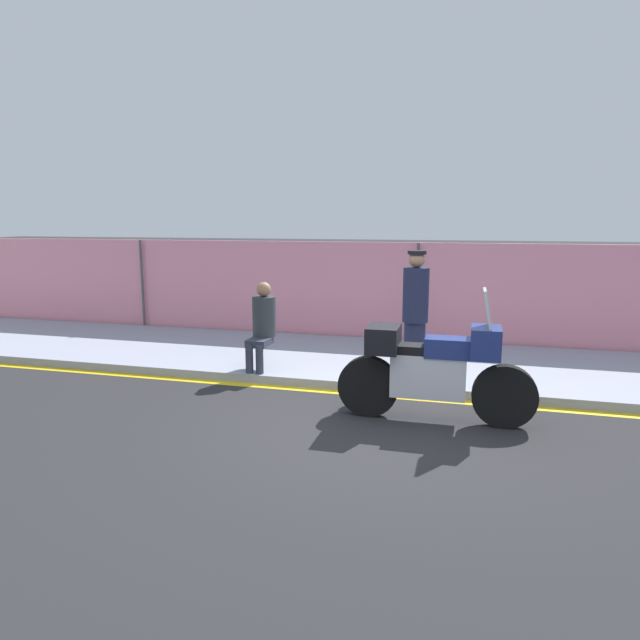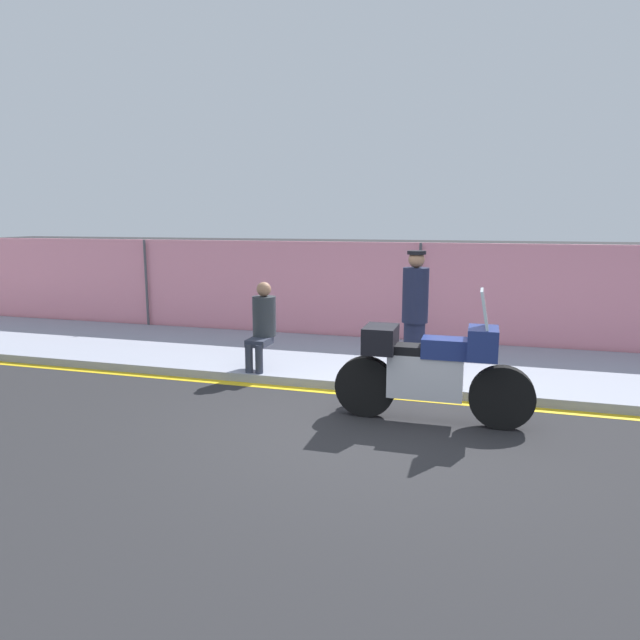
{
  "view_description": "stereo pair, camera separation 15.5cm",
  "coord_description": "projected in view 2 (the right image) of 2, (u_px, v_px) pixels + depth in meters",
  "views": [
    {
      "loc": [
        0.99,
        -5.87,
        2.29
      ],
      "look_at": [
        -1.19,
        2.13,
        0.82
      ],
      "focal_mm": 32.0,
      "sensor_mm": 36.0,
      "label": 1
    },
    {
      "loc": [
        1.14,
        -5.83,
        2.29
      ],
      "look_at": [
        -1.19,
        2.13,
        0.82
      ],
      "focal_mm": 32.0,
      "sensor_mm": 36.0,
      "label": 2
    }
  ],
  "objects": [
    {
      "name": "ground_plane",
      "position": [
        370.0,
        432.0,
        6.22
      ],
      "size": [
        120.0,
        120.0,
        0.0
      ],
      "primitive_type": "plane",
      "color": "#262628"
    },
    {
      "name": "sidewalk",
      "position": [
        406.0,
        363.0,
        8.94
      ],
      "size": [
        41.52,
        3.01,
        0.12
      ],
      "color": "#8E93A3",
      "rests_on": "ground_plane"
    },
    {
      "name": "curb_paint_stripe",
      "position": [
        389.0,
        397.0,
        7.44
      ],
      "size": [
        41.52,
        0.18,
        0.01
      ],
      "color": "gold",
      "rests_on": "ground_plane"
    },
    {
      "name": "storefront_fence",
      "position": [
        420.0,
        295.0,
        10.29
      ],
      "size": [
        39.44,
        0.17,
        1.88
      ],
      "color": "pink",
      "rests_on": "ground_plane"
    },
    {
      "name": "motorcycle",
      "position": [
        430.0,
        368.0,
        6.43
      ],
      "size": [
        2.24,
        0.51,
        1.54
      ],
      "rotation": [
        0.0,
        0.0,
        0.01
      ],
      "color": "black",
      "rests_on": "ground_plane"
    },
    {
      "name": "officer_standing",
      "position": [
        415.0,
        312.0,
        7.89
      ],
      "size": [
        0.36,
        0.36,
        1.74
      ],
      "color": "#191E38",
      "rests_on": "sidewalk"
    },
    {
      "name": "person_seated_on_curb",
      "position": [
        263.0,
        321.0,
        8.36
      ],
      "size": [
        0.35,
        0.64,
        1.26
      ],
      "color": "#2D3342",
      "rests_on": "sidewalk"
    }
  ]
}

